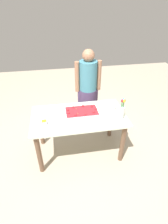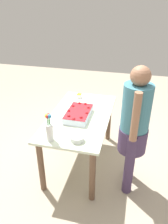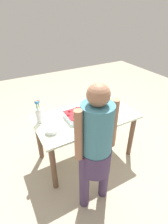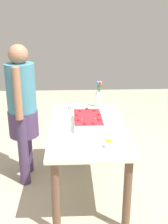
{
  "view_description": "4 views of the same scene",
  "coord_description": "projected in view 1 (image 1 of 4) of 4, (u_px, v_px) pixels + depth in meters",
  "views": [
    {
      "loc": [
        -0.28,
        -2.06,
        2.19
      ],
      "look_at": [
        0.08,
        0.02,
        0.77
      ],
      "focal_mm": 28.0,
      "sensor_mm": 36.0,
      "label": 1
    },
    {
      "loc": [
        2.31,
        0.63,
        2.08
      ],
      "look_at": [
        0.04,
        0.06,
        0.8
      ],
      "focal_mm": 35.0,
      "sensor_mm": 36.0,
      "label": 2
    },
    {
      "loc": [
        0.98,
        1.72,
        2.01
      ],
      "look_at": [
        0.0,
        -0.04,
        0.77
      ],
      "focal_mm": 28.0,
      "sensor_mm": 36.0,
      "label": 3
    },
    {
      "loc": [
        -2.55,
        0.15,
        1.79
      ],
      "look_at": [
        0.01,
        0.03,
        0.87
      ],
      "focal_mm": 45.0,
      "sensor_mm": 36.0,
      "label": 4
    }
  ],
  "objects": [
    {
      "name": "ground_plane",
      "position": [
        79.0,
        151.0,
        2.95
      ],
      "size": [
        8.0,
        8.0,
        0.0
      ],
      "primitive_type": "plane",
      "color": "tan"
    },
    {
      "name": "person_standing",
      "position": [
        88.0,
        86.0,
        3.06
      ],
      "size": [
        0.45,
        0.31,
        1.49
      ],
      "rotation": [
        0.0,
        0.0,
        -1.57
      ],
      "color": "#463558",
      "rests_on": "ground_plane"
    },
    {
      "name": "cake_knife",
      "position": [
        45.0,
        111.0,
        2.63
      ],
      "size": [
        0.24,
        0.06,
        0.0
      ],
      "primitive_type": "cube",
      "rotation": [
        0.0,
        0.0,
        3.3
      ],
      "color": "silver",
      "rests_on": "dining_table"
    },
    {
      "name": "flower_vase",
      "position": [
        122.0,
        110.0,
        2.42
      ],
      "size": [
        0.08,
        0.08,
        0.31
      ],
      "color": "silver",
      "rests_on": "dining_table"
    },
    {
      "name": "sheet_cake",
      "position": [
        82.0,
        113.0,
        2.52
      ],
      "size": [
        0.46,
        0.28,
        0.11
      ],
      "color": "white",
      "rests_on": "dining_table"
    },
    {
      "name": "serving_plate_with_slice",
      "position": [
        45.0,
        124.0,
        2.35
      ],
      "size": [
        0.2,
        0.2,
        0.07
      ],
      "color": "white",
      "rests_on": "dining_table"
    },
    {
      "name": "dining_table",
      "position": [
        79.0,
        122.0,
        2.61
      ],
      "size": [
        1.37,
        0.74,
        0.72
      ],
      "color": "white",
      "rests_on": "ground_plane"
    },
    {
      "name": "fruit_bowl",
      "position": [
        111.0,
        107.0,
        2.69
      ],
      "size": [
        0.15,
        0.15,
        0.05
      ],
      "primitive_type": "cylinder",
      "color": "silver",
      "rests_on": "dining_table"
    }
  ]
}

